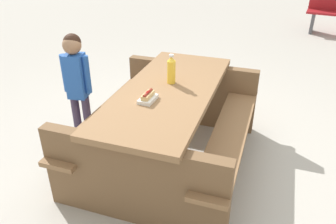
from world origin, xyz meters
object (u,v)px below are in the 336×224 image
picnic_table (168,120)px  soda_bottle (171,70)px  hotdog_tray (148,97)px  child_in_coat (76,76)px

picnic_table → soda_bottle: soda_bottle is taller
soda_bottle → hotdog_tray: (0.36, -0.17, -0.09)m
picnic_table → hotdog_tray: hotdog_tray is taller
child_in_coat → soda_bottle: bearing=79.1°
soda_bottle → child_in_coat: (-0.17, -0.90, -0.15)m
picnic_table → soda_bottle: size_ratio=8.10×
hotdog_tray → child_in_coat: (-0.53, -0.73, -0.06)m
picnic_table → child_in_coat: (-0.30, -0.88, 0.28)m
soda_bottle → child_in_coat: bearing=-100.9°
hotdog_tray → child_in_coat: child_in_coat is taller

